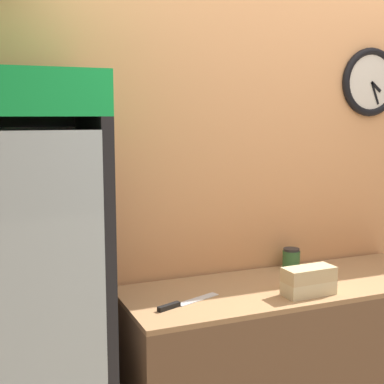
% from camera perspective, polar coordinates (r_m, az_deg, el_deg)
% --- Properties ---
extents(wall_back, '(5.20, 0.10, 2.70)m').
position_cam_1_polar(wall_back, '(3.11, 7.17, -0.11)').
color(wall_back, tan).
rests_on(wall_back, ground_plane).
extents(prep_counter, '(1.79, 0.62, 0.92)m').
position_cam_1_polar(prep_counter, '(3.07, 10.23, -17.82)').
color(prep_counter, brown).
rests_on(prep_counter, ground_plane).
extents(beverage_cooler, '(0.75, 0.61, 1.98)m').
position_cam_1_polar(beverage_cooler, '(2.48, -18.52, -9.29)').
color(beverage_cooler, black).
rests_on(beverage_cooler, ground_plane).
extents(sandwich_stack_bottom, '(0.26, 0.12, 0.07)m').
position_cam_1_polar(sandwich_stack_bottom, '(2.74, 12.32, -9.95)').
color(sandwich_stack_bottom, beige).
rests_on(sandwich_stack_bottom, prep_counter).
extents(sandwich_stack_middle, '(0.26, 0.13, 0.07)m').
position_cam_1_polar(sandwich_stack_middle, '(2.72, 12.37, -8.55)').
color(sandwich_stack_middle, tan).
rests_on(sandwich_stack_middle, sandwich_stack_bottom).
extents(chefs_knife, '(0.35, 0.16, 0.02)m').
position_cam_1_polar(chefs_knife, '(2.54, -1.26, -11.83)').
color(chefs_knife, silver).
rests_on(chefs_knife, prep_counter).
extents(condiment_jar, '(0.10, 0.10, 0.12)m').
position_cam_1_polar(condiment_jar, '(3.16, 10.53, -7.01)').
color(condiment_jar, '#336B38').
rests_on(condiment_jar, prep_counter).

